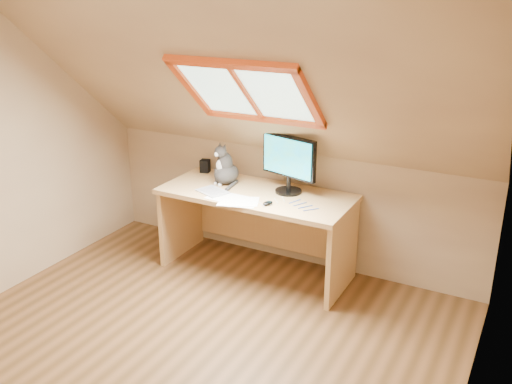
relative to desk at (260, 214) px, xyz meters
The scene contains 10 objects.
ground 1.54m from the desk, 85.81° to the right, with size 3.50×3.50×0.00m, color brown.
room_shell 1.80m from the desk, 86.06° to the right, with size 3.52×3.52×2.41m.
desk is the anchor object (origin of this frame).
monitor 0.55m from the desk, 11.88° to the left, with size 0.51×0.22×0.48m.
cat 0.49m from the desk, behind, with size 0.27×0.30×0.37m.
desk_speaker 0.74m from the desk, 164.59° to the left, with size 0.08×0.08×0.12m, color black.
graphics_tablet 0.46m from the desk, 143.61° to the right, with size 0.25×0.18×0.01m, color #B2B2B7.
mouse 0.42m from the desk, 52.62° to the right, with size 0.05×0.09×0.03m, color black.
papers 0.41m from the desk, 102.95° to the right, with size 0.35×0.30×0.01m.
cables 0.47m from the desk, 27.12° to the right, with size 0.51×0.26×0.01m.
Camera 1 is at (1.95, -2.50, 2.36)m, focal length 40.00 mm.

